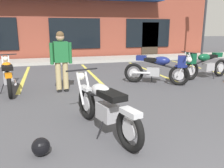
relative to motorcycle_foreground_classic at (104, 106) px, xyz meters
The scene contains 11 objects.
ground_plane 1.54m from the motorcycle_foreground_classic, 57.90° to the left, with size 80.00×80.00×0.00m, color #47474C.
sidewalk_kerb 8.93m from the motorcycle_foreground_classic, 84.97° to the left, with size 22.00×1.80×0.14m, color #A8A59E.
brick_storefront_building 13.13m from the motorcycle_foreground_classic, 86.56° to the left, with size 16.86×7.07×4.15m.
painted_stall_lines 5.36m from the motorcycle_foreground_classic, 81.59° to the left, with size 10.06×4.80×0.01m.
motorcycle_foreground_classic is the anchor object (origin of this frame).
motorcycle_red_sportbike 3.90m from the motorcycle_foreground_classic, 49.19° to the left, with size 1.85×1.38×0.98m.
motorcycle_silver_naked 5.55m from the motorcycle_foreground_classic, 36.45° to the left, with size 2.10×0.78×0.98m.
motorcycle_blue_standard 3.84m from the motorcycle_foreground_classic, 120.68° to the left, with size 0.78×2.10×0.98m.
person_in_shorts_foreground 2.97m from the motorcycle_foreground_classic, 99.83° to the left, with size 0.61×0.30×1.68m.
helmet_on_pavement 1.20m from the motorcycle_foreground_classic, 154.70° to the right, with size 0.26×0.26×0.26m.
parking_lot_lamp_post 11.16m from the motorcycle_foreground_classic, 44.95° to the left, with size 0.24×0.76×4.66m.
Camera 1 is at (-1.67, -1.20, 1.75)m, focal length 37.21 mm.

